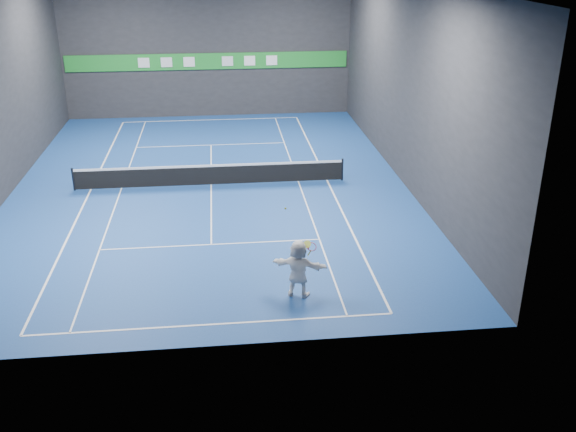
{
  "coord_description": "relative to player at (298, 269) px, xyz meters",
  "views": [
    {
      "loc": [
        0.47,
        -28.27,
        10.52
      ],
      "look_at": [
        2.78,
        -7.48,
        1.5
      ],
      "focal_mm": 40.0,
      "sensor_mm": 36.0,
      "label": 1
    }
  ],
  "objects": [
    {
      "name": "wall_back",
      "position": [
        -2.78,
        23.46,
        3.53
      ],
      "size": [
        18.0,
        0.1,
        9.0
      ],
      "primitive_type": "cube",
      "color": "#27272A",
      "rests_on": "ground"
    },
    {
      "name": "wall_front",
      "position": [
        -2.78,
        -2.54,
        3.53
      ],
      "size": [
        18.0,
        0.1,
        9.0
      ],
      "primitive_type": "cube",
      "color": "#27272A",
      "rests_on": "ground"
    },
    {
      "name": "service_line_near",
      "position": [
        -2.78,
        4.06,
        -0.96
      ],
      "size": [
        8.23,
        0.06,
        0.01
      ],
      "primitive_type": "cube",
      "color": "white",
      "rests_on": "ground"
    },
    {
      "name": "tennis_net",
      "position": [
        -2.78,
        10.46,
        -0.43
      ],
      "size": [
        12.5,
        0.1,
        1.07
      ],
      "color": "black",
      "rests_on": "ground"
    },
    {
      "name": "sponsor_banner",
      "position": [
        -2.78,
        23.4,
        2.53
      ],
      "size": [
        17.64,
        0.11,
        1.0
      ],
      "color": "#1E8D2C",
      "rests_on": "wall_back"
    },
    {
      "name": "baseline_near",
      "position": [
        -2.78,
        -1.43,
        -0.96
      ],
      "size": [
        10.98,
        0.08,
        0.01
      ],
      "primitive_type": "cube",
      "color": "white",
      "rests_on": "ground"
    },
    {
      "name": "tennis_ball",
      "position": [
        -0.38,
        0.22,
        1.99
      ],
      "size": [
        0.06,
        0.06,
        0.06
      ],
      "primitive_type": "sphere",
      "color": "#C5D223",
      "rests_on": "player"
    },
    {
      "name": "ground",
      "position": [
        -2.78,
        10.46,
        -0.97
      ],
      "size": [
        26.0,
        26.0,
        0.0
      ],
      "primitive_type": "plane",
      "color": "navy",
      "rests_on": "ground"
    },
    {
      "name": "player",
      "position": [
        0.0,
        0.0,
        0.0
      ],
      "size": [
        1.88,
        1.17,
        1.93
      ],
      "primitive_type": "imported",
      "rotation": [
        0.0,
        0.0,
        2.78
      ],
      "color": "white",
      "rests_on": "ground"
    },
    {
      "name": "center_service_line",
      "position": [
        -2.78,
        10.46,
        -0.96
      ],
      "size": [
        0.06,
        12.8,
        0.01
      ],
      "primitive_type": "cube",
      "color": "white",
      "rests_on": "ground"
    },
    {
      "name": "sideline_singles_left",
      "position": [
        -6.89,
        10.46,
        -0.96
      ],
      "size": [
        0.06,
        23.78,
        0.01
      ],
      "primitive_type": "cube",
      "color": "white",
      "rests_on": "ground"
    },
    {
      "name": "wall_right",
      "position": [
        6.22,
        10.46,
        3.53
      ],
      "size": [
        0.1,
        26.0,
        9.0
      ],
      "primitive_type": "cube",
      "color": "#27272A",
      "rests_on": "ground"
    },
    {
      "name": "service_line_far",
      "position": [
        -2.78,
        16.86,
        -0.96
      ],
      "size": [
        8.23,
        0.06,
        0.01
      ],
      "primitive_type": "cube",
      "color": "white",
      "rests_on": "ground"
    },
    {
      "name": "tennis_racket",
      "position": [
        0.39,
        0.05,
        0.7
      ],
      "size": [
        0.54,
        0.35,
        0.54
      ],
      "color": "red",
      "rests_on": "player"
    },
    {
      "name": "sideline_doubles_right",
      "position": [
        2.71,
        10.46,
        -0.96
      ],
      "size": [
        0.08,
        23.78,
        0.01
      ],
      "primitive_type": "cube",
      "color": "white",
      "rests_on": "ground"
    },
    {
      "name": "sideline_doubles_left",
      "position": [
        -8.27,
        10.46,
        -0.96
      ],
      "size": [
        0.08,
        23.78,
        0.01
      ],
      "primitive_type": "cube",
      "color": "white",
      "rests_on": "ground"
    },
    {
      "name": "sideline_singles_right",
      "position": [
        1.33,
        10.46,
        -0.96
      ],
      "size": [
        0.06,
        23.78,
        0.01
      ],
      "primitive_type": "cube",
      "color": "white",
      "rests_on": "ground"
    },
    {
      "name": "baseline_far",
      "position": [
        -2.78,
        22.35,
        -0.96
      ],
      "size": [
        10.98,
        0.08,
        0.01
      ],
      "primitive_type": "cube",
      "color": "white",
      "rests_on": "ground"
    }
  ]
}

